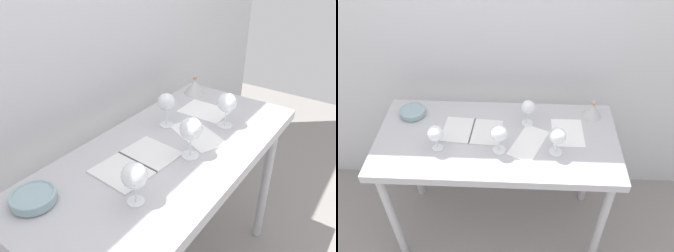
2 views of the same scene
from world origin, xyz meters
TOP-DOWN VIEW (x-y plane):
  - back_wall at (0.00, 0.49)m, footprint 3.80×0.04m
  - steel_counter at (0.00, -0.01)m, footprint 1.40×0.65m
  - wine_glass_near_center at (0.02, -0.11)m, footprint 0.09×0.09m
  - wine_glass_near_right at (0.33, -0.11)m, footprint 0.09×0.09m
  - wine_glass_near_left at (-0.33, -0.10)m, footprint 0.09×0.09m
  - wine_glass_far_right at (0.17, 0.13)m, footprint 0.08×0.08m
  - open_notebook at (-0.15, 0.04)m, footprint 0.36×0.24m
  - tasting_sheet_upper at (0.41, 0.05)m, footprint 0.18×0.24m
  - tasting_sheet_lower at (0.18, -0.04)m, footprint 0.25×0.31m
  - tasting_bowl at (-0.53, 0.18)m, footprint 0.16×0.16m
  - decanter_funnel at (0.57, 0.21)m, footprint 0.12×0.12m

SIDE VIEW (x-z plane):
  - steel_counter at x=0.00m, z-range 0.34..1.24m
  - tasting_sheet_upper at x=0.41m, z-range 0.90..0.90m
  - tasting_sheet_lower at x=0.18m, z-range 0.90..0.90m
  - open_notebook at x=-0.15m, z-range 0.90..0.91m
  - tasting_bowl at x=-0.53m, z-range 0.90..0.94m
  - decanter_funnel at x=0.57m, z-range 0.87..1.02m
  - wine_glass_near_left at x=-0.33m, z-range 0.93..1.09m
  - wine_glass_far_right at x=0.17m, z-range 0.94..1.10m
  - wine_glass_near_right at x=0.33m, z-range 0.93..1.10m
  - wine_glass_near_center at x=0.02m, z-range 0.94..1.11m
  - back_wall at x=0.00m, z-range 0.00..2.60m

